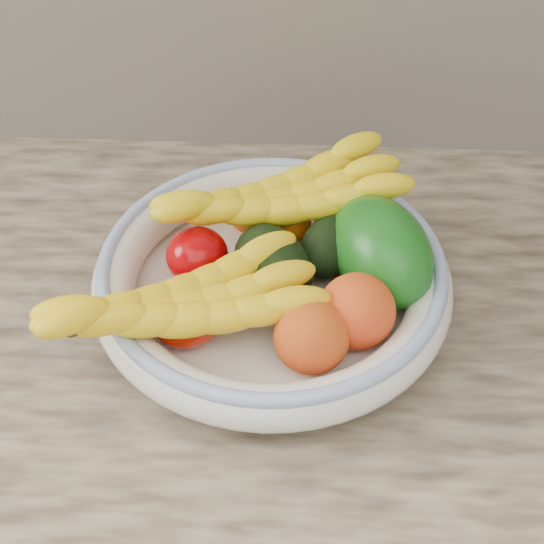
% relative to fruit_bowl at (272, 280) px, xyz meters
% --- Properties ---
extents(kitchen_counter, '(2.44, 0.66, 1.40)m').
position_rel_fruit_bowl_xyz_m(kitchen_counter, '(0.00, 0.03, -0.48)').
color(kitchen_counter, brown).
rests_on(kitchen_counter, ground).
extents(fruit_bowl, '(0.39, 0.39, 0.08)m').
position_rel_fruit_bowl_xyz_m(fruit_bowl, '(0.00, 0.00, 0.00)').
color(fruit_bowl, silver).
rests_on(fruit_bowl, kitchen_counter).
extents(clementine_back_left, '(0.06, 0.06, 0.05)m').
position_rel_fruit_bowl_xyz_m(clementine_back_left, '(-0.03, 0.11, 0.01)').
color(clementine_back_left, '#DB5504').
rests_on(clementine_back_left, fruit_bowl).
extents(clementine_back_right, '(0.07, 0.07, 0.05)m').
position_rel_fruit_bowl_xyz_m(clementine_back_right, '(0.02, 0.09, 0.01)').
color(clementine_back_right, orange).
rests_on(clementine_back_right, fruit_bowl).
extents(tomato_left, '(0.09, 0.09, 0.06)m').
position_rel_fruit_bowl_xyz_m(tomato_left, '(-0.08, 0.02, 0.01)').
color(tomato_left, '#A10105').
rests_on(tomato_left, fruit_bowl).
extents(tomato_near_left, '(0.10, 0.10, 0.07)m').
position_rel_fruit_bowl_xyz_m(tomato_near_left, '(-0.09, -0.07, 0.01)').
color(tomato_near_left, red).
rests_on(tomato_near_left, fruit_bowl).
extents(avocado_center, '(0.12, 0.14, 0.08)m').
position_rel_fruit_bowl_xyz_m(avocado_center, '(0.00, 0.00, 0.02)').
color(avocado_center, black).
rests_on(avocado_center, fruit_bowl).
extents(avocado_right, '(0.10, 0.11, 0.06)m').
position_rel_fruit_bowl_xyz_m(avocado_right, '(0.06, 0.04, 0.02)').
color(avocado_right, black).
rests_on(avocado_right, fruit_bowl).
extents(green_mango, '(0.18, 0.19, 0.13)m').
position_rel_fruit_bowl_xyz_m(green_mango, '(0.12, 0.02, 0.03)').
color(green_mango, '#0F5411').
rests_on(green_mango, fruit_bowl).
extents(peach_front, '(0.08, 0.08, 0.08)m').
position_rel_fruit_bowl_xyz_m(peach_front, '(0.04, -0.10, 0.02)').
color(peach_front, orange).
rests_on(peach_front, fruit_bowl).
extents(peach_right, '(0.09, 0.09, 0.08)m').
position_rel_fruit_bowl_xyz_m(peach_right, '(0.09, -0.06, 0.02)').
color(peach_right, orange).
rests_on(peach_right, fruit_bowl).
extents(banana_bunch_back, '(0.32, 0.22, 0.09)m').
position_rel_fruit_bowl_xyz_m(banana_bunch_back, '(0.00, 0.08, 0.04)').
color(banana_bunch_back, yellow).
rests_on(banana_bunch_back, fruit_bowl).
extents(banana_bunch_front, '(0.32, 0.23, 0.08)m').
position_rel_fruit_bowl_xyz_m(banana_bunch_front, '(-0.09, -0.08, 0.03)').
color(banana_bunch_front, yellow).
rests_on(banana_bunch_front, fruit_bowl).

